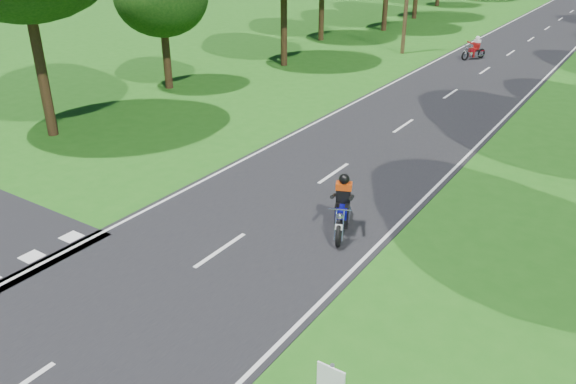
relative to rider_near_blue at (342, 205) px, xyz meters
The scene contains 5 objects.
ground 5.16m from the rider_near_blue, 114.73° to the right, with size 160.00×160.00×0.00m, color #205E15.
main_road 45.43m from the rider_near_blue, 92.69° to the left, with size 7.00×140.00×0.02m, color black.
road_markings 43.57m from the rider_near_blue, 92.98° to the left, with size 7.40×140.00×0.01m.
rider_near_blue is the anchor object (origin of this frame).
rider_far_red 24.33m from the rider_near_blue, 98.63° to the left, with size 0.57×1.72×1.43m, color #AC0D1A, non-canonical shape.
Camera 1 is at (8.35, -7.46, 7.62)m, focal length 35.00 mm.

